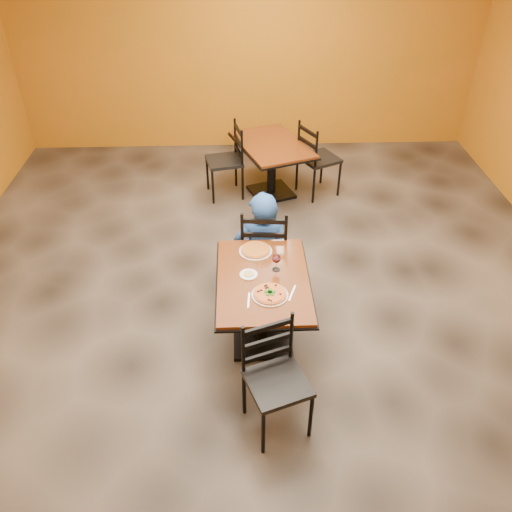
{
  "coord_description": "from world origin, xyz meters",
  "views": [
    {
      "loc": [
        -0.2,
        -4.07,
        3.61
      ],
      "look_at": [
        -0.05,
        -0.3,
        0.85
      ],
      "focal_mm": 36.69,
      "sensor_mm": 36.0,
      "label": 1
    }
  ],
  "objects_px": {
    "diner": "(262,242)",
    "plate_main": "(270,295)",
    "chair_main_far": "(264,246)",
    "table_second": "(272,157)",
    "side_plate": "(249,275)",
    "chair_main_near": "(277,384)",
    "pizza_main": "(270,294)",
    "table_main": "(263,295)",
    "wine_glass": "(276,262)",
    "pizza_far": "(256,250)",
    "chair_second_right": "(319,159)",
    "plate_far": "(256,251)",
    "chair_second_left": "(224,161)"
  },
  "relations": [
    {
      "from": "table_second",
      "to": "side_plate",
      "type": "bearing_deg",
      "value": -97.86
    },
    {
      "from": "chair_second_right",
      "to": "plate_far",
      "type": "distance_m",
      "value": 2.63
    },
    {
      "from": "table_second",
      "to": "plate_main",
      "type": "distance_m",
      "value": 3.09
    },
    {
      "from": "chair_main_far",
      "to": "pizza_main",
      "type": "distance_m",
      "value": 1.08
    },
    {
      "from": "chair_second_left",
      "to": "chair_main_far",
      "type": "bearing_deg",
      "value": -0.23
    },
    {
      "from": "plate_main",
      "to": "pizza_main",
      "type": "bearing_deg",
      "value": 0.0
    },
    {
      "from": "plate_far",
      "to": "wine_glass",
      "type": "distance_m",
      "value": 0.35
    },
    {
      "from": "chair_main_far",
      "to": "plate_main",
      "type": "xyz_separation_m",
      "value": [
        -0.01,
        -1.05,
        0.24
      ]
    },
    {
      "from": "table_main",
      "to": "table_second",
      "type": "relative_size",
      "value": 0.87
    },
    {
      "from": "plate_far",
      "to": "pizza_far",
      "type": "distance_m",
      "value": 0.02
    },
    {
      "from": "side_plate",
      "to": "chair_main_far",
      "type": "bearing_deg",
      "value": 76.74
    },
    {
      "from": "diner",
      "to": "pizza_far",
      "type": "height_order",
      "value": "diner"
    },
    {
      "from": "table_main",
      "to": "pizza_far",
      "type": "height_order",
      "value": "pizza_far"
    },
    {
      "from": "pizza_main",
      "to": "side_plate",
      "type": "relative_size",
      "value": 1.77
    },
    {
      "from": "chair_main_far",
      "to": "chair_second_right",
      "type": "relative_size",
      "value": 1.01
    },
    {
      "from": "chair_second_right",
      "to": "pizza_far",
      "type": "xyz_separation_m",
      "value": [
        -0.95,
        -2.44,
        0.26
      ]
    },
    {
      "from": "table_second",
      "to": "side_plate",
      "type": "xyz_separation_m",
      "value": [
        -0.39,
        -2.79,
        0.2
      ]
    },
    {
      "from": "table_main",
      "to": "plate_main",
      "type": "height_order",
      "value": "plate_main"
    },
    {
      "from": "chair_second_right",
      "to": "pizza_far",
      "type": "height_order",
      "value": "chair_second_right"
    },
    {
      "from": "chair_second_left",
      "to": "chair_second_right",
      "type": "height_order",
      "value": "chair_second_right"
    },
    {
      "from": "chair_main_far",
      "to": "plate_far",
      "type": "xyz_separation_m",
      "value": [
        -0.11,
        -0.41,
        0.24
      ]
    },
    {
      "from": "diner",
      "to": "table_main",
      "type": "bearing_deg",
      "value": 88.76
    },
    {
      "from": "chair_main_far",
      "to": "chair_second_right",
      "type": "height_order",
      "value": "chair_main_far"
    },
    {
      "from": "chair_main_far",
      "to": "plate_far",
      "type": "height_order",
      "value": "chair_main_far"
    },
    {
      "from": "diner",
      "to": "plate_main",
      "type": "bearing_deg",
      "value": 91.76
    },
    {
      "from": "plate_far",
      "to": "pizza_main",
      "type": "bearing_deg",
      "value": -81.44
    },
    {
      "from": "chair_second_left",
      "to": "plate_main",
      "type": "relative_size",
      "value": 3.22
    },
    {
      "from": "table_second",
      "to": "wine_glass",
      "type": "bearing_deg",
      "value": -92.88
    },
    {
      "from": "chair_main_far",
      "to": "chair_second_left",
      "type": "bearing_deg",
      "value": -73.12
    },
    {
      "from": "table_second",
      "to": "diner",
      "type": "xyz_separation_m",
      "value": [
        -0.23,
        -2.03,
        0.02
      ]
    },
    {
      "from": "chair_main_near",
      "to": "wine_glass",
      "type": "xyz_separation_m",
      "value": [
        0.06,
        1.07,
        0.35
      ]
    },
    {
      "from": "chair_main_near",
      "to": "wine_glass",
      "type": "relative_size",
      "value": 5.41
    },
    {
      "from": "chair_main_near",
      "to": "pizza_main",
      "type": "height_order",
      "value": "chair_main_near"
    },
    {
      "from": "chair_second_left",
      "to": "pizza_far",
      "type": "relative_size",
      "value": 3.57
    },
    {
      "from": "table_second",
      "to": "wine_glass",
      "type": "height_order",
      "value": "wine_glass"
    },
    {
      "from": "chair_main_near",
      "to": "side_plate",
      "type": "bearing_deg",
      "value": 80.73
    },
    {
      "from": "diner",
      "to": "side_plate",
      "type": "distance_m",
      "value": 0.81
    },
    {
      "from": "chair_second_right",
      "to": "wine_glass",
      "type": "height_order",
      "value": "chair_second_right"
    },
    {
      "from": "chair_second_right",
      "to": "diner",
      "type": "distance_m",
      "value": 2.21
    },
    {
      "from": "plate_main",
      "to": "chair_main_near",
      "type": "bearing_deg",
      "value": -88.55
    },
    {
      "from": "chair_main_far",
      "to": "chair_second_left",
      "type": "distance_m",
      "value": 2.07
    },
    {
      "from": "pizza_far",
      "to": "side_plate",
      "type": "distance_m",
      "value": 0.36
    },
    {
      "from": "table_main",
      "to": "pizza_main",
      "type": "bearing_deg",
      "value": -78.73
    },
    {
      "from": "chair_second_right",
      "to": "table_main",
      "type": "bearing_deg",
      "value": 135.76
    },
    {
      "from": "chair_main_near",
      "to": "pizza_main",
      "type": "bearing_deg",
      "value": 71.5
    },
    {
      "from": "chair_main_far",
      "to": "pizza_far",
      "type": "relative_size",
      "value": 3.68
    },
    {
      "from": "table_second",
      "to": "chair_second_left",
      "type": "relative_size",
      "value": 1.42
    },
    {
      "from": "chair_main_far",
      "to": "diner",
      "type": "relative_size",
      "value": 0.9
    },
    {
      "from": "table_main",
      "to": "plate_far",
      "type": "relative_size",
      "value": 3.97
    },
    {
      "from": "chair_second_right",
      "to": "diner",
      "type": "relative_size",
      "value": 0.89
    }
  ]
}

